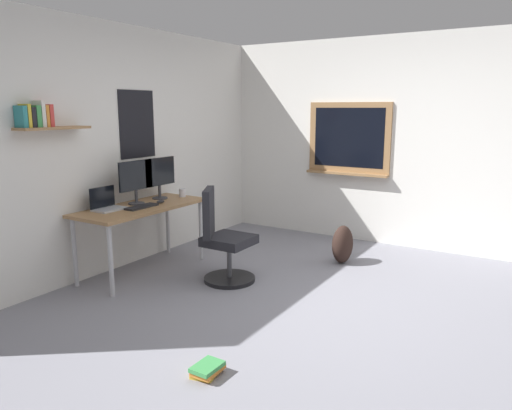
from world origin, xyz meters
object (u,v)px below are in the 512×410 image
backpack (343,244)px  office_chair (223,242)px  book_stack_on_floor (207,369)px  desk (142,212)px  keyboard (142,207)px  monitor_primary (136,179)px  coffee_mug (182,193)px  computer_mouse (160,202)px  monitor_secondary (160,175)px  laptop (107,204)px

backpack → office_chair: bearing=145.7°
office_chair → book_stack_on_floor: (-1.51, -0.94, -0.37)m
desk → keyboard: keyboard is taller
desk → monitor_primary: size_ratio=3.15×
book_stack_on_floor → coffee_mug: bearing=43.2°
keyboard → coffee_mug: size_ratio=4.02×
office_chair → backpack: bearing=-34.3°
office_chair → monitor_primary: size_ratio=2.05×
computer_mouse → backpack: bearing=-53.6°
computer_mouse → coffee_mug: coffee_mug is taller
office_chair → desk: bearing=103.6°
monitor_secondary → keyboard: 0.57m
laptop → book_stack_on_floor: (-0.96, -1.98, -0.74)m
monitor_primary → backpack: bearing=-52.8°
monitor_secondary → book_stack_on_floor: 2.74m
monitor_primary → keyboard: (-0.11, -0.18, -0.26)m
monitor_secondary → coffee_mug: (0.23, -0.13, -0.22)m
backpack → keyboard: bearing=132.3°
laptop → coffee_mug: 0.97m
keyboard → coffee_mug: bearing=4.1°
coffee_mug → monitor_secondary: bearing=150.5°
office_chair → coffee_mug: bearing=64.3°
backpack → monitor_primary: bearing=127.2°
computer_mouse → coffee_mug: (0.42, 0.05, 0.03)m
laptop → book_stack_on_floor: bearing=-115.9°
computer_mouse → book_stack_on_floor: size_ratio=0.41×
laptop → desk: bearing=-24.4°
laptop → monitor_primary: 0.43m
computer_mouse → book_stack_on_floor: 2.41m
monitor_secondary → laptop: bearing=176.2°
keyboard → computer_mouse: bearing=0.0°
monitor_secondary → backpack: (1.00, -1.80, -0.78)m
desk → monitor_secondary: 0.54m
office_chair → coffee_mug: office_chair is taller
monitor_primary → keyboard: bearing=-121.4°
office_chair → backpack: office_chair is taller
computer_mouse → office_chair: bearing=-89.5°
keyboard → desk: bearing=47.0°
monitor_primary → book_stack_on_floor: monitor_primary is taller
monitor_secondary → computer_mouse: bearing=-137.4°
keyboard → backpack: (1.47, -1.62, -0.52)m
desk → monitor_secondary: size_ratio=3.15×
monitor_secondary → backpack: monitor_secondary is taller
laptop → keyboard: laptop is taller
monitor_secondary → computer_mouse: (-0.19, -0.18, -0.25)m
monitor_secondary → computer_mouse: monitor_secondary is taller
desk → book_stack_on_floor: bearing=-125.2°
monitor_secondary → coffee_mug: 0.34m
monitor_primary → coffee_mug: monitor_primary is taller
laptop → book_stack_on_floor: 2.32m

